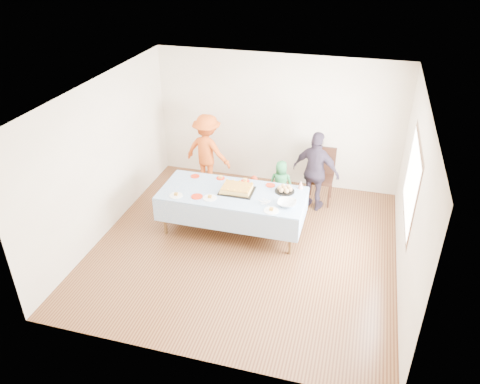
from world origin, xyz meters
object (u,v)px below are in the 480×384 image
(party_table, at_px, (232,195))
(birthday_cake, at_px, (237,189))
(dining_chair, at_px, (322,172))
(adult_left, at_px, (207,151))

(party_table, bearing_deg, birthday_cake, 40.36)
(dining_chair, bearing_deg, birthday_cake, -131.31)
(party_table, distance_m, birthday_cake, 0.14)
(birthday_cake, bearing_deg, party_table, -139.64)
(birthday_cake, distance_m, dining_chair, 1.98)
(birthday_cake, xyz_separation_m, adult_left, (-1.03, 1.42, -0.05))
(party_table, xyz_separation_m, birthday_cake, (0.07, 0.06, 0.10))
(party_table, height_order, birthday_cake, birthday_cake)
(party_table, height_order, dining_chair, dining_chair)
(birthday_cake, bearing_deg, adult_left, 125.84)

